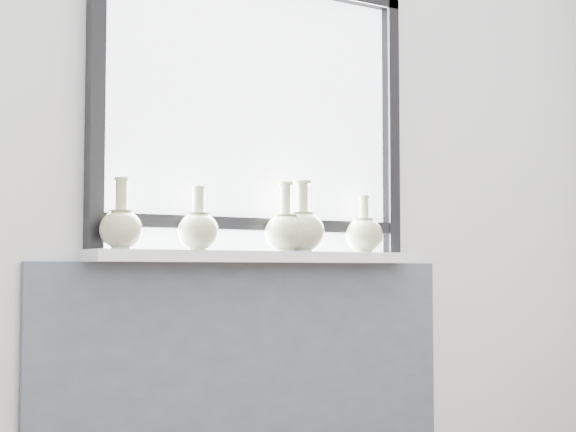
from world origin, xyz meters
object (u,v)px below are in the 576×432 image
vase_a (121,226)px  vase_b (198,229)px  vase_c (285,230)px  vase_e (364,233)px  vase_d (303,229)px  windowsill (264,257)px

vase_a → vase_b: size_ratio=1.07×
vase_c → vase_e: (0.37, 0.02, -0.00)m
vase_a → vase_d: size_ratio=0.89×
vase_d → vase_c: bearing=-180.0°
vase_c → vase_a: bearing=-179.4°
vase_e → vase_a: bearing=-178.6°
vase_c → vase_d: (0.08, 0.00, 0.01)m
vase_d → vase_e: bearing=3.7°
windowsill → vase_a: vase_a is taller
windowsill → vase_e: bearing=-0.2°
vase_b → vase_c: vase_c is taller
vase_e → vase_b: bearing=-178.9°
windowsill → vase_d: vase_d is taller
windowsill → vase_a: bearing=-177.2°
windowsill → vase_b: bearing=-176.7°
vase_b → vase_c: size_ratio=0.87×
vase_b → vase_e: vase_e is taller
vase_c → vase_d: vase_d is taller
vase_a → vase_b: vase_a is taller
windowsill → vase_b: (-0.27, -0.02, 0.09)m
windowsill → vase_c: bearing=-15.6°
vase_b → vase_d: vase_d is taller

